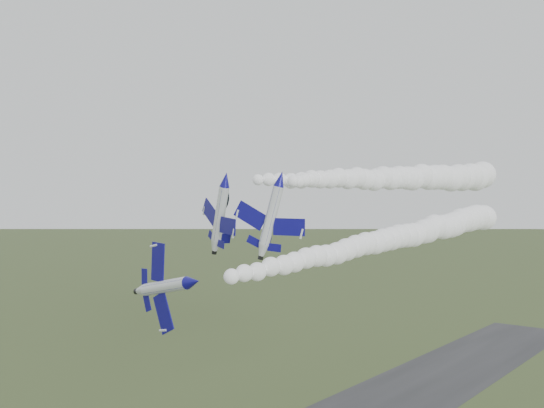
% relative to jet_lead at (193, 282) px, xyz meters
% --- Properties ---
extents(jet_lead, '(4.21, 12.34, 10.01)m').
position_rel_jet_lead_xyz_m(jet_lead, '(0.00, 0.00, 0.00)').
color(jet_lead, silver).
extents(smoke_trail_jet_lead, '(11.27, 64.94, 4.54)m').
position_rel_jet_lead_xyz_m(smoke_trail_jet_lead, '(4.14, 35.37, 2.97)').
color(smoke_trail_jet_lead, white).
extents(jet_pair_left, '(11.03, 13.42, 4.46)m').
position_rel_jet_lead_xyz_m(jet_pair_left, '(-18.10, 24.18, 12.13)').
color(jet_pair_left, silver).
extents(smoke_trail_jet_pair_left, '(25.57, 61.33, 5.75)m').
position_rel_jet_lead_xyz_m(smoke_trail_jet_pair_left, '(-7.69, 57.20, 13.12)').
color(smoke_trail_jet_pair_left, white).
extents(jet_pair_right, '(11.13, 13.33, 4.16)m').
position_rel_jet_lead_xyz_m(jet_pair_right, '(-8.18, 25.53, 12.03)').
color(jet_pair_right, silver).
extents(smoke_trail_jet_pair_right, '(27.27, 69.89, 4.60)m').
position_rel_jet_lead_xyz_m(smoke_trail_jet_pair_right, '(-19.69, 63.69, 13.53)').
color(smoke_trail_jet_pair_right, white).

